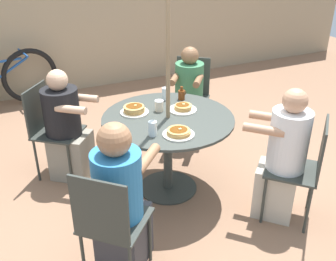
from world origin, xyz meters
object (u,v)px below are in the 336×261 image
Objects in this scene: diner_north at (66,130)px; pancake_plate_c at (179,133)px; drinking_glass_b at (165,94)px; patio_chair_east at (109,221)px; syrup_bottle at (182,94)px; diner_south at (282,160)px; patio_table at (168,131)px; diner_east at (121,204)px; patio_chair_west at (191,92)px; diner_west at (188,100)px; patio_chair_south at (304,165)px; pancake_plate_a at (183,108)px; pancake_plate_b at (134,110)px; drinking_glass_a at (153,128)px; patio_chair_north at (50,126)px.

diner_north is 4.30× the size of pancake_plate_c.
patio_chair_east is at bearing -128.13° from drinking_glass_b.
patio_chair_east is 7.05× the size of syrup_bottle.
diner_south is (1.48, -1.36, 0.04)m from diner_north.
patio_table is 1.00× the size of diner_south.
diner_east is at bearing 136.29° from diner_south.
patio_chair_west is (1.51, 0.30, 0.03)m from diner_north.
pancake_plate_c reaches higher than patio_table.
patio_table is 1.06× the size of diner_north.
diner_west is at bearing 49.19° from diner_south.
diner_east reaches higher than patio_table.
diner_south reaches higher than patio_chair_south.
pancake_plate_b is (-0.42, 0.13, 0.01)m from pancake_plate_a.
diner_north is 1.20× the size of patio_chair_south.
drinking_glass_b reaches higher than pancake_plate_c.
patio_table is 9.89× the size of drinking_glass_b.
patio_chair_east is at bearing 141.00° from diner_south.
pancake_plate_b is 0.42m from drinking_glass_b.
diner_north is 4.30× the size of pancake_plate_a.
pancake_plate_a is 1.00× the size of pancake_plate_b.
syrup_bottle is at bearing 90.27° from diner_east.
diner_north is 0.75m from pancake_plate_b.
drinking_glass_a is (-0.95, 0.47, 0.27)m from diner_south.
diner_east is at bearing 87.37° from patio_chair_west.
diner_south is 0.98m from pancake_plate_a.
patio_chair_north is at bearing 149.08° from pancake_plate_a.
syrup_bottle is at bearing 112.24° from diner_north.
diner_west is at bearing 58.52° from pancake_plate_a.
patio_table is at bearing 90.00° from patio_chair_north.
diner_north reaches higher than drinking_glass_b.
diner_south is at bearing 126.97° from patio_chair_west.
patio_chair_east is 1.59m from drinking_glass_b.
patio_table is at bearing -157.64° from pancake_plate_a.
patio_chair_south is at bearing -45.31° from pancake_plate_b.
patio_table is 0.39m from pancake_plate_c.
patio_chair_west reaches higher than drinking_glass_a.
patio_chair_north is 3.58× the size of pancake_plate_b.
pancake_plate_a is at bearing 86.64° from patio_chair_east.
diner_west reaches higher than patio_chair_east.
patio_chair_east is 0.79× the size of diner_south.
diner_west reaches higher than drinking_glass_a.
drinking_glass_a is (-1.07, 0.60, 0.28)m from patio_chair_south.
patio_chair_west is at bearing -90.00° from diner_west.
patio_chair_south is 1.00× the size of patio_chair_west.
pancake_plate_a is 0.31m from drinking_glass_b.
patio_chair_east is 0.94m from pancake_plate_c.
patio_chair_north is 0.83× the size of diner_west.
pancake_plate_b is at bearing 139.10° from patio_table.
pancake_plate_b is (-0.86, -0.59, 0.27)m from diner_west.
syrup_bottle is (-0.44, -0.62, 0.27)m from patio_chair_west.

